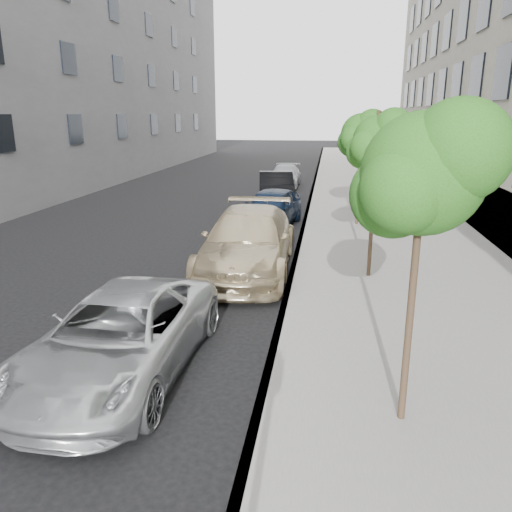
% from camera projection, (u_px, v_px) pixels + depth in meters
% --- Properties ---
extents(ground, '(160.00, 160.00, 0.00)m').
position_uv_depth(ground, '(147.00, 476.00, 6.10)').
color(ground, black).
rests_on(ground, ground).
extents(sidewalk, '(6.40, 72.00, 0.14)m').
position_uv_depth(sidewalk, '(368.00, 190.00, 28.32)').
color(sidewalk, gray).
rests_on(sidewalk, ground).
extents(curb, '(0.15, 72.00, 0.14)m').
position_uv_depth(curb, '(313.00, 189.00, 28.75)').
color(curb, '#9E9B93').
rests_on(curb, ground).
extents(tree_near, '(1.83, 1.63, 4.33)m').
position_uv_depth(tree_near, '(425.00, 173.00, 6.10)').
color(tree_near, '#38281C').
rests_on(tree_near, sidewalk).
extents(tree_mid, '(1.57, 1.37, 4.28)m').
position_uv_depth(tree_mid, '(378.00, 140.00, 12.27)').
color(tree_mid, '#38281C').
rests_on(tree_mid, sidewalk).
extents(tree_far, '(1.83, 1.63, 4.31)m').
position_uv_depth(tree_far, '(362.00, 134.00, 18.48)').
color(tree_far, '#38281C').
rests_on(tree_far, sidewalk).
extents(minivan, '(2.45, 5.05, 1.38)m').
position_uv_depth(minivan, '(120.00, 336.00, 8.34)').
color(minivan, silver).
rests_on(minivan, ground).
extents(suv, '(2.51, 5.93, 1.71)m').
position_uv_depth(suv, '(248.00, 241.00, 13.86)').
color(suv, beige).
rests_on(suv, ground).
extents(sedan_blue, '(2.38, 4.60, 1.50)m').
position_uv_depth(sedan_blue, '(271.00, 208.00, 19.35)').
color(sedan_blue, '#0F1B32').
rests_on(sedan_blue, ground).
extents(sedan_black, '(2.27, 4.84, 1.54)m').
position_uv_depth(sedan_black, '(276.00, 188.00, 24.27)').
color(sedan_black, black).
rests_on(sedan_black, ground).
extents(sedan_rear, '(1.85, 4.43, 1.28)m').
position_uv_depth(sedan_rear, '(285.00, 176.00, 30.17)').
color(sedan_rear, '#96999D').
rests_on(sedan_rear, ground).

